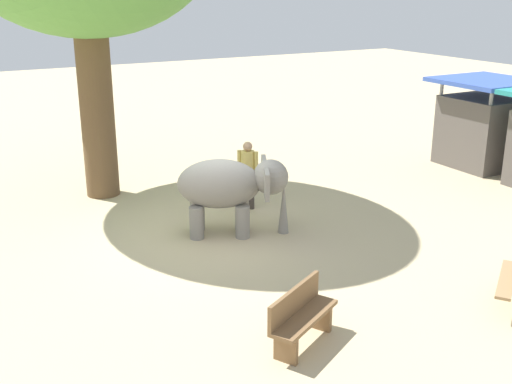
{
  "coord_description": "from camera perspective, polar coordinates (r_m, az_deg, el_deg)",
  "views": [
    {
      "loc": [
        11.23,
        -5.1,
        5.07
      ],
      "look_at": [
        -0.02,
        1.13,
        0.8
      ],
      "focal_mm": 44.1,
      "sensor_mm": 36.0,
      "label": 1
    }
  ],
  "objects": [
    {
      "name": "ground_plane",
      "position": [
        13.33,
        -4.23,
        -4.04
      ],
      "size": [
        60.0,
        60.0,
        0.0
      ],
      "primitive_type": "plane",
      "color": "tan"
    },
    {
      "name": "elephant",
      "position": [
        13.11,
        -2.29,
        0.48
      ],
      "size": [
        1.94,
        2.31,
        1.64
      ],
      "rotation": [
        0.0,
        0.0,
        1.11
      ],
      "color": "gray",
      "rests_on": "ground_plane"
    },
    {
      "name": "market_stall_blue",
      "position": [
        19.33,
        19.81,
        5.54
      ],
      "size": [
        2.5,
        2.5,
        2.52
      ],
      "color": "#59514C",
      "rests_on": "ground_plane"
    },
    {
      "name": "wooden_bench",
      "position": [
        9.37,
        4.06,
        -11.08
      ],
      "size": [
        1.01,
        1.42,
        0.88
      ],
      "rotation": [
        0.0,
        0.0,
        5.2
      ],
      "color": "brown",
      "rests_on": "ground_plane"
    },
    {
      "name": "person_handler",
      "position": [
        14.65,
        -0.75,
        2.02
      ],
      "size": [
        0.41,
        0.37,
        1.62
      ],
      "rotation": [
        0.0,
        0.0,
        -0.85
      ],
      "color": "#3F3833",
      "rests_on": "ground_plane"
    }
  ]
}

